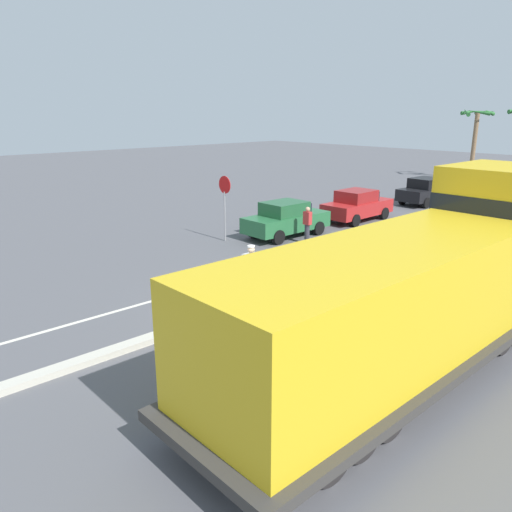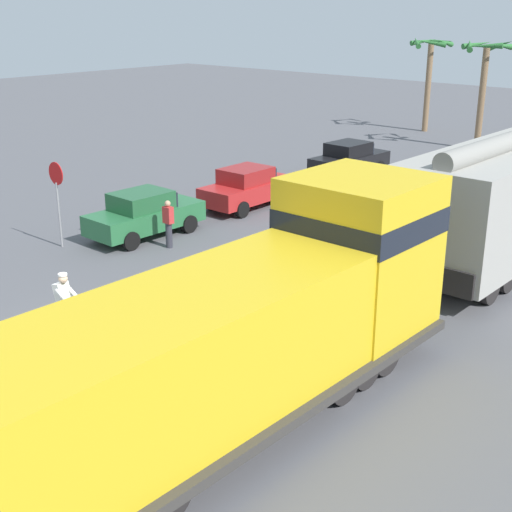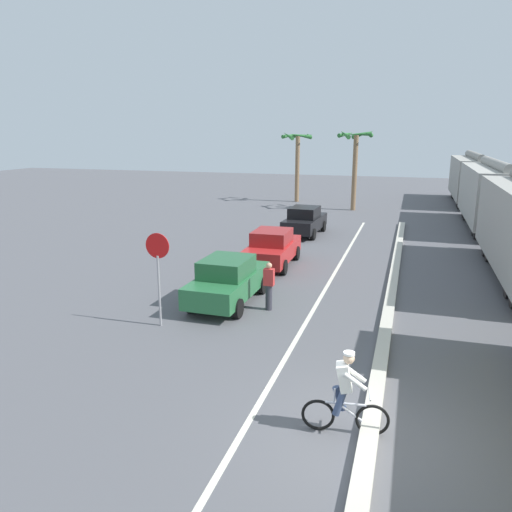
# 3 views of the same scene
# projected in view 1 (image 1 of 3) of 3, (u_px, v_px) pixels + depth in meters

# --- Properties ---
(ground_plane) EXTENTS (120.00, 120.00, 0.00)m
(ground_plane) POSITION_uv_depth(u_px,v_px,m) (260.00, 304.00, 14.97)
(ground_plane) COLOR #56565B
(median_curb) EXTENTS (0.36, 36.00, 0.16)m
(median_curb) POSITION_uv_depth(u_px,v_px,m) (376.00, 262.00, 18.84)
(median_curb) COLOR beige
(median_curb) RESTS_ON ground
(lane_stripe) EXTENTS (0.14, 36.00, 0.01)m
(lane_stripe) POSITION_uv_depth(u_px,v_px,m) (327.00, 251.00, 20.56)
(lane_stripe) COLOR silver
(lane_stripe) RESTS_ON ground
(locomotive) EXTENTS (3.10, 11.61, 4.20)m
(locomotive) POSITION_uv_depth(u_px,v_px,m) (433.00, 286.00, 11.21)
(locomotive) COLOR gold
(locomotive) RESTS_ON ground
(parked_car_green) EXTENTS (1.88, 4.22, 1.62)m
(parked_car_green) POSITION_uv_depth(u_px,v_px,m) (286.00, 219.00, 22.81)
(parked_car_green) COLOR #286B3D
(parked_car_green) RESTS_ON ground
(parked_car_red) EXTENTS (1.90, 4.23, 1.62)m
(parked_car_red) POSITION_uv_depth(u_px,v_px,m) (357.00, 205.00, 26.09)
(parked_car_red) COLOR red
(parked_car_red) RESTS_ON ground
(parked_car_black) EXTENTS (1.97, 4.27, 1.62)m
(parked_car_black) POSITION_uv_depth(u_px,v_px,m) (427.00, 191.00, 30.81)
(parked_car_black) COLOR black
(parked_car_black) RESTS_ON ground
(cyclist) EXTENTS (1.70, 0.51, 1.71)m
(cyclist) POSITION_uv_depth(u_px,v_px,m) (250.00, 274.00, 15.13)
(cyclist) COLOR black
(cyclist) RESTS_ON ground
(stop_sign) EXTENTS (0.76, 0.08, 2.88)m
(stop_sign) POSITION_uv_depth(u_px,v_px,m) (225.00, 196.00, 21.68)
(stop_sign) COLOR gray
(stop_sign) RESTS_ON ground
(palm_tree_near) EXTENTS (2.69, 2.69, 5.84)m
(palm_tree_near) POSITION_uv_depth(u_px,v_px,m) (476.00, 127.00, 41.21)
(palm_tree_near) COLOR #846647
(palm_tree_near) RESTS_ON ground
(pedestrian_by_cars) EXTENTS (0.34, 0.22, 1.62)m
(pedestrian_by_cars) POSITION_uv_depth(u_px,v_px,m) (307.00, 225.00, 21.55)
(pedestrian_by_cars) COLOR #33333D
(pedestrian_by_cars) RESTS_ON ground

